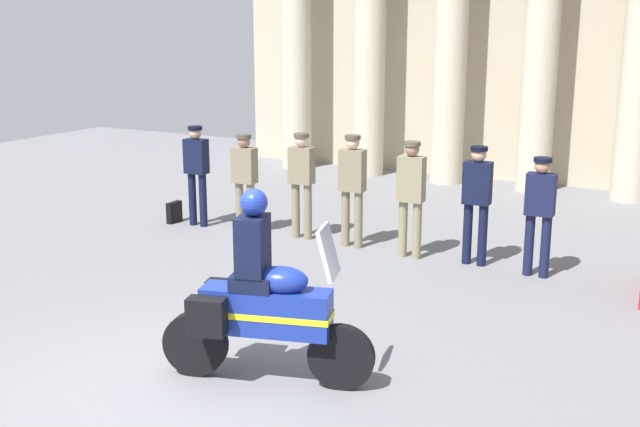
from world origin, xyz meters
The scene contains 11 objects.
ground_plane centered at (0.00, 0.00, 0.00)m, with size 28.00×28.00×0.00m, color slate.
colonnade_backdrop centered at (0.86, 11.28, 3.55)m, with size 14.43×1.53×6.60m.
officer_in_row_0 centered at (-3.43, 5.26, 1.00)m, with size 0.39×0.24×1.69m.
officer_in_row_1 centered at (-2.45, 5.23, 0.96)m, with size 0.39×0.24×1.63m.
officer_in_row_2 centered at (-1.49, 5.41, 1.00)m, with size 0.39×0.24×1.69m.
officer_in_row_3 centered at (-0.58, 5.35, 1.02)m, with size 0.39×0.24×1.73m.
officer_in_row_4 centered at (0.42, 5.24, 1.01)m, with size 0.39×0.24×1.72m.
officer_in_row_5 centered at (1.36, 5.36, 1.01)m, with size 0.39×0.24×1.70m.
officer_in_row_6 centered at (2.26, 5.24, 0.97)m, with size 0.39×0.24×1.64m.
motorcycle_with_rider centered at (0.69, 0.75, 0.79)m, with size 2.04×0.90×1.90m.
briefcase_on_ground centered at (-3.93, 5.24, 0.18)m, with size 0.10×0.32×0.36m, color black.
Camera 1 is at (4.56, -5.18, 3.40)m, focal length 44.36 mm.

